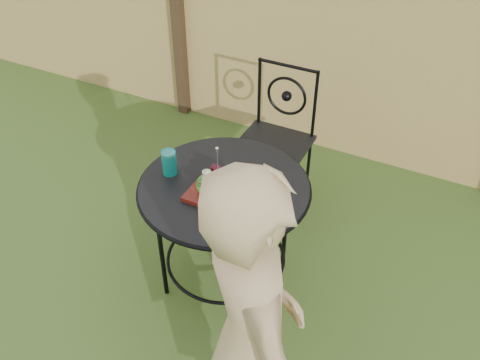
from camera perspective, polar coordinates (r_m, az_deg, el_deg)
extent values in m
cube|color=tan|center=(3.97, 10.45, 14.34)|extent=(8.00, 0.05, 1.80)
cube|color=black|center=(4.41, -6.68, 17.93)|extent=(0.09, 0.09, 1.90)
cylinder|color=black|center=(2.81, -1.70, -0.74)|extent=(0.90, 0.90, 0.02)
torus|color=black|center=(2.82, -1.70, -0.83)|extent=(0.92, 0.92, 0.02)
torus|color=black|center=(3.18, -1.52, -8.19)|extent=(0.70, 0.70, 0.02)
cylinder|color=black|center=(3.15, 4.88, -4.45)|extent=(0.03, 0.03, 0.71)
cylinder|color=black|center=(3.32, -3.47, -1.69)|extent=(0.03, 0.03, 0.71)
cylinder|color=black|center=(3.00, -8.39, -7.49)|extent=(0.03, 0.03, 0.71)
cylinder|color=black|center=(2.82, 0.69, -11.01)|extent=(0.03, 0.03, 0.71)
cube|color=black|center=(3.58, 3.46, 3.66)|extent=(0.46, 0.46, 0.03)
cylinder|color=black|center=(3.49, 5.20, 12.03)|extent=(0.42, 0.02, 0.02)
torus|color=black|center=(3.60, 5.00, 8.90)|extent=(0.28, 0.02, 0.28)
cylinder|color=black|center=(3.64, -0.83, -0.12)|extent=(0.02, 0.02, 0.44)
cylinder|color=black|center=(3.51, 4.98, -1.96)|extent=(0.02, 0.02, 0.44)
cylinder|color=black|center=(3.92, 1.84, 3.16)|extent=(0.02, 0.02, 0.44)
cylinder|color=black|center=(3.81, 7.30, 1.57)|extent=(0.02, 0.02, 0.44)
cylinder|color=black|center=(3.67, 2.07, 9.36)|extent=(0.02, 0.02, 0.50)
cylinder|color=black|center=(3.55, 7.98, 7.85)|extent=(0.02, 0.02, 0.50)
imported|color=tan|center=(2.06, 1.29, -16.79)|extent=(0.69, 0.69, 1.62)
cube|color=#440F09|center=(2.75, -2.50, -1.27)|extent=(0.27, 0.27, 0.02)
ellipsoid|color=#235614|center=(2.72, -2.53, -0.44)|extent=(0.21, 0.21, 0.08)
cylinder|color=silver|center=(2.63, -2.41, 1.69)|extent=(0.01, 0.01, 0.18)
cylinder|color=#0B8379|center=(2.87, -7.57, 1.87)|extent=(0.08, 0.08, 0.14)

